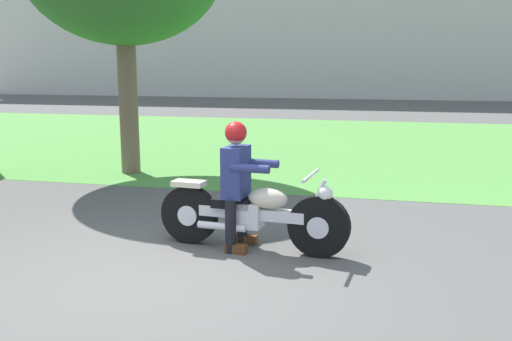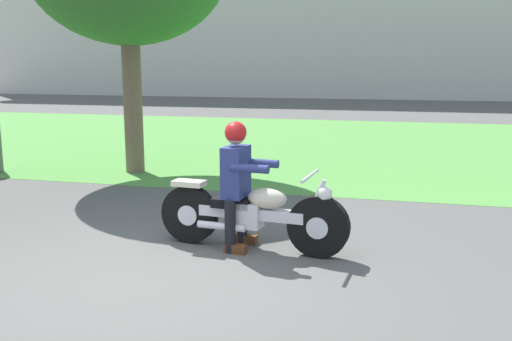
{
  "view_description": "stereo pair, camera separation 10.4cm",
  "coord_description": "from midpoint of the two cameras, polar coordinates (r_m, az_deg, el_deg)",
  "views": [
    {
      "loc": [
        2.16,
        -4.68,
        2.02
      ],
      "look_at": [
        0.74,
        1.28,
        0.85
      ],
      "focal_mm": 39.34,
      "sensor_mm": 36.0,
      "label": 1
    },
    {
      "loc": [
        2.26,
        -4.65,
        2.02
      ],
      "look_at": [
        0.74,
        1.28,
        0.85
      ],
      "focal_mm": 39.34,
      "sensor_mm": 36.0,
      "label": 2
    }
  ],
  "objects": [
    {
      "name": "motorcycle_lead",
      "position": [
        6.14,
        0.07,
        -4.47
      ],
      "size": [
        2.17,
        0.66,
        0.89
      ],
      "rotation": [
        0.0,
        0.0,
        -0.09
      ],
      "color": "black",
      "rests_on": "ground"
    },
    {
      "name": "ground",
      "position": [
        5.54,
        -10.4,
        -10.75
      ],
      "size": [
        120.0,
        120.0,
        0.0
      ],
      "primitive_type": "plane",
      "color": "#565451"
    },
    {
      "name": "rider_lead",
      "position": [
        6.11,
        -1.41,
        -0.47
      ],
      "size": [
        0.57,
        0.49,
        1.41
      ],
      "rotation": [
        0.0,
        0.0,
        -0.09
      ],
      "color": "black",
      "rests_on": "ground"
    },
    {
      "name": "grass_verge",
      "position": [
        14.72,
        5.6,
        2.87
      ],
      "size": [
        60.0,
        12.0,
        0.01
      ],
      "primitive_type": "cube",
      "color": "#549342",
      "rests_on": "ground"
    }
  ]
}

